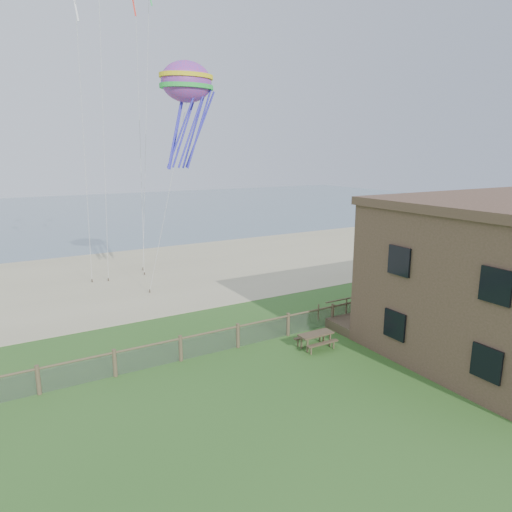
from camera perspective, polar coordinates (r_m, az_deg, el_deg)
The scene contains 7 objects.
ground at distance 18.65m, azimuth 6.86°, elevation -17.77°, with size 160.00×160.00×0.00m, color #2E5C1F.
sand_beach at distance 37.29m, azimuth -13.91°, elevation -2.33°, with size 72.00×20.00×0.02m, color tan.
ocean at distance 79.88m, azimuth -23.02°, elevation 4.90°, with size 160.00×68.00×0.02m, color slate.
chainlink_fence at distance 22.94m, azimuth -2.29°, elevation -10.08°, with size 36.20×0.20×1.25m, color #493B29, non-canonical shape.
motel_deck at distance 30.34m, azimuth 21.03°, elevation -5.79°, with size 15.00×2.00×0.50m, color brown.
picnic_table at distance 23.16m, azimuth 7.47°, elevation -10.42°, with size 1.78×1.34×0.75m, color brown, non-canonical shape.
octopus_kite at distance 29.05m, azimuth -8.55°, elevation 17.30°, with size 3.33×2.35×6.85m, color #FF285F, non-canonical shape.
Camera 1 is at (-9.87, -12.71, 9.42)m, focal length 32.00 mm.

